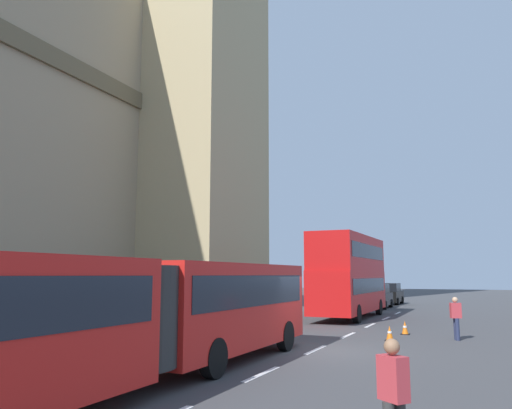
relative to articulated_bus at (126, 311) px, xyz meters
name	(u,v)px	position (x,y,z in m)	size (l,w,h in m)	color
ground_plane	(314,351)	(7.52, -1.99, -1.75)	(160.00, 160.00, 0.00)	#424244
lane_centre_marking	(334,342)	(9.97, -1.99, -1.74)	(34.40, 0.16, 0.01)	silver
articulated_bus	(126,311)	(0.00, 0.00, 0.00)	(17.04, 2.54, 2.90)	red
double_decker_bus	(349,273)	(20.88, 0.00, 0.96)	(9.79, 2.54, 4.90)	red
sedan_lead	(377,296)	(30.48, 0.23, -0.83)	(4.40, 1.86, 1.85)	black
sedan_trailing	(390,294)	(36.27, 0.20, -0.83)	(4.40, 1.86, 1.85)	black
traffic_cone_west	(390,333)	(11.21, -3.92, -1.46)	(0.36, 0.36, 0.58)	black
traffic_cone_middle	(405,328)	(13.61, -4.17, -1.46)	(0.36, 0.36, 0.58)	black
pedestrian_near_cones	(394,397)	(-1.98, -6.19, -0.83)	(0.44, 0.46, 1.69)	#333333
pedestrian_by_kerb	(456,317)	(12.47, -6.32, -0.83)	(0.37, 0.46, 1.69)	#262D4C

